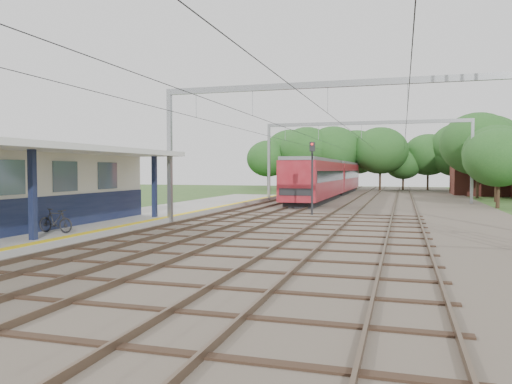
% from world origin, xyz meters
% --- Properties ---
extents(ground, '(160.00, 160.00, 0.00)m').
position_xyz_m(ground, '(0.00, 0.00, 0.00)').
color(ground, '#2D4C1E').
rests_on(ground, ground).
extents(ballast_bed, '(18.00, 90.00, 0.10)m').
position_xyz_m(ballast_bed, '(4.00, 30.00, 0.05)').
color(ballast_bed, '#473D33').
rests_on(ballast_bed, ground).
extents(platform, '(5.00, 52.00, 0.35)m').
position_xyz_m(platform, '(-7.50, 14.00, 0.17)').
color(platform, gray).
rests_on(platform, ground).
extents(yellow_stripe, '(0.45, 52.00, 0.01)m').
position_xyz_m(yellow_stripe, '(-5.25, 14.00, 0.35)').
color(yellow_stripe, yellow).
rests_on(yellow_stripe, platform).
extents(rail_tracks, '(11.80, 88.00, 0.15)m').
position_xyz_m(rail_tracks, '(1.50, 30.00, 0.18)').
color(rail_tracks, brown).
rests_on(rail_tracks, ballast_bed).
extents(catenary_system, '(17.22, 88.00, 7.00)m').
position_xyz_m(catenary_system, '(3.39, 25.28, 5.51)').
color(catenary_system, gray).
rests_on(catenary_system, ground).
extents(tree_band, '(31.72, 30.88, 8.82)m').
position_xyz_m(tree_band, '(3.84, 57.12, 4.92)').
color(tree_band, '#382619').
rests_on(tree_band, ground).
extents(house_far, '(8.00, 6.12, 8.66)m').
position_xyz_m(house_far, '(16.00, 52.00, 3.23)').
color(house_far, brown).
rests_on(house_far, ground).
extents(bicycle, '(1.60, 0.51, 0.95)m').
position_xyz_m(bicycle, '(-6.45, 7.86, 0.83)').
color(bicycle, black).
rests_on(bicycle, platform).
extents(train, '(2.80, 34.83, 3.68)m').
position_xyz_m(train, '(-0.50, 42.79, 2.06)').
color(train, black).
rests_on(train, ballast_bed).
extents(signal_post, '(0.36, 0.32, 4.52)m').
position_xyz_m(signal_post, '(1.35, 21.39, 2.89)').
color(signal_post, black).
rests_on(signal_post, ground).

